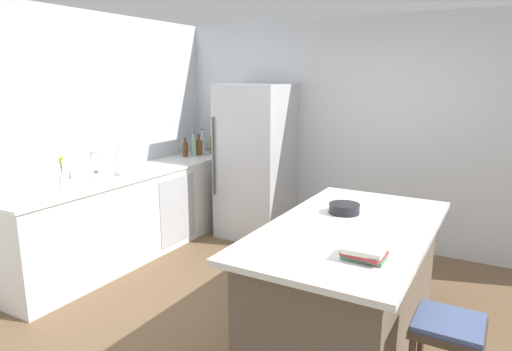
# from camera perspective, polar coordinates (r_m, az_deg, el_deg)

# --- Properties ---
(ground_plane) EXTENTS (7.20, 7.20, 0.00)m
(ground_plane) POSITION_cam_1_polar(r_m,az_deg,el_deg) (3.71, 3.03, -19.05)
(ground_plane) COLOR brown
(wall_rear) EXTENTS (6.00, 0.10, 2.60)m
(wall_rear) POSITION_cam_1_polar(r_m,az_deg,el_deg) (5.31, 14.22, 5.20)
(wall_rear) COLOR silver
(wall_rear) RESTS_ON ground_plane
(wall_left) EXTENTS (0.10, 6.00, 2.60)m
(wall_left) POSITION_cam_1_polar(r_m,az_deg,el_deg) (4.83, -23.79, 3.81)
(wall_left) COLOR silver
(wall_left) RESTS_ON ground_plane
(counter_run_left) EXTENTS (0.63, 3.05, 0.94)m
(counter_run_left) POSITION_cam_1_polar(r_m,az_deg,el_deg) (5.11, -15.28, -4.67)
(counter_run_left) COLOR silver
(counter_run_left) RESTS_ON ground_plane
(kitchen_island) EXTENTS (1.07, 1.98, 0.91)m
(kitchen_island) POSITION_cam_1_polar(r_m,az_deg,el_deg) (3.41, 11.66, -13.49)
(kitchen_island) COLOR brown
(kitchen_island) RESTS_ON ground_plane
(refrigerator) EXTENTS (0.79, 0.79, 1.86)m
(refrigerator) POSITION_cam_1_polar(r_m,az_deg,el_deg) (5.46, 0.01, 1.82)
(refrigerator) COLOR #B7BABF
(refrigerator) RESTS_ON ground_plane
(bar_stool) EXTENTS (0.36, 0.36, 0.70)m
(bar_stool) POSITION_cam_1_polar(r_m,az_deg,el_deg) (2.72, 23.25, -18.98)
(bar_stool) COLOR #473828
(bar_stool) RESTS_ON ground_plane
(sink_faucet) EXTENTS (0.15, 0.05, 0.30)m
(sink_faucet) POSITION_cam_1_polar(r_m,az_deg,el_deg) (4.69, -20.16, 1.34)
(sink_faucet) COLOR silver
(sink_faucet) RESTS_ON counter_run_left
(flower_vase) EXTENTS (0.08, 0.08, 0.31)m
(flower_vase) POSITION_cam_1_polar(r_m,az_deg,el_deg) (4.41, -23.46, -0.44)
(flower_vase) COLOR silver
(flower_vase) RESTS_ON counter_run_left
(paper_towel_roll) EXTENTS (0.14, 0.14, 0.31)m
(paper_towel_roll) POSITION_cam_1_polar(r_m,az_deg,el_deg) (4.88, -16.97, 1.67)
(paper_towel_roll) COLOR gray
(paper_towel_roll) RESTS_ON counter_run_left
(olive_oil_bottle) EXTENTS (0.06, 0.06, 0.31)m
(olive_oil_bottle) POSITION_cam_1_polar(r_m,az_deg,el_deg) (5.98, -5.61, 3.99)
(olive_oil_bottle) COLOR olive
(olive_oil_bottle) RESTS_ON counter_run_left
(soda_bottle) EXTENTS (0.07, 0.07, 0.33)m
(soda_bottle) POSITION_cam_1_polar(r_m,az_deg,el_deg) (5.96, -6.86, 3.96)
(soda_bottle) COLOR silver
(soda_bottle) RESTS_ON counter_run_left
(whiskey_bottle) EXTENTS (0.08, 0.08, 0.27)m
(whiskey_bottle) POSITION_cam_1_polar(r_m,az_deg,el_deg) (5.89, -7.31, 3.63)
(whiskey_bottle) COLOR brown
(whiskey_bottle) RESTS_ON counter_run_left
(gin_bottle) EXTENTS (0.07, 0.07, 0.31)m
(gin_bottle) POSITION_cam_1_polar(r_m,az_deg,el_deg) (5.82, -7.97, 3.68)
(gin_bottle) COLOR #8CB79E
(gin_bottle) RESTS_ON counter_run_left
(syrup_bottle) EXTENTS (0.07, 0.07, 0.25)m
(syrup_bottle) POSITION_cam_1_polar(r_m,az_deg,el_deg) (5.78, -9.04, 3.37)
(syrup_bottle) COLOR #5B3319
(syrup_bottle) RESTS_ON counter_run_left
(cookbook_stack) EXTENTS (0.25, 0.21, 0.08)m
(cookbook_stack) POSITION_cam_1_polar(r_m,az_deg,el_deg) (2.67, 13.66, -9.57)
(cookbook_stack) COLOR #4C7F60
(cookbook_stack) RESTS_ON kitchen_island
(mixing_bowl) EXTENTS (0.24, 0.24, 0.08)m
(mixing_bowl) POSITION_cam_1_polar(r_m,az_deg,el_deg) (3.51, 11.21, -4.15)
(mixing_bowl) COLOR black
(mixing_bowl) RESTS_ON kitchen_island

